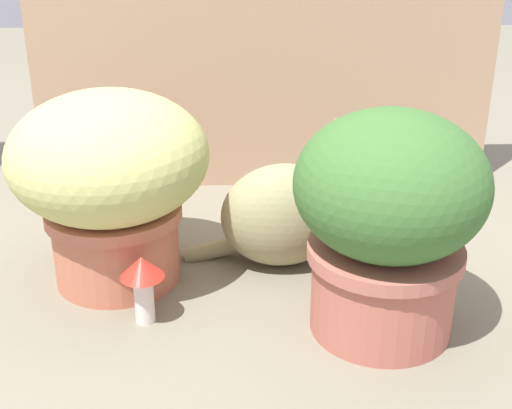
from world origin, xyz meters
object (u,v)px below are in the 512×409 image
at_px(leafy_planter, 388,217).
at_px(cat, 291,209).
at_px(grass_planter, 110,177).
at_px(mushroom_ornament_red, 143,277).
at_px(mushroom_ornament_pink, 93,260).

xyz_separation_m(leafy_planter, cat, (-0.14, 0.25, -0.10)).
bearing_deg(grass_planter, mushroom_ornament_red, -66.10).
bearing_deg(cat, mushroom_ornament_red, -142.30).
xyz_separation_m(grass_planter, cat, (0.35, 0.06, -0.10)).
xyz_separation_m(cat, mushroom_ornament_pink, (-0.39, -0.12, -0.05)).
distance_m(mushroom_ornament_red, mushroom_ornament_pink, 0.15).
xyz_separation_m(leafy_planter, mushroom_ornament_pink, (-0.53, 0.13, -0.14)).
xyz_separation_m(mushroom_ornament_red, mushroom_ornament_pink, (-0.11, 0.10, -0.02)).
height_order(grass_planter, cat, grass_planter).
distance_m(grass_planter, mushroom_ornament_pink, 0.16).
height_order(cat, mushroom_ornament_pink, cat).
height_order(leafy_planter, mushroom_ornament_red, leafy_planter).
bearing_deg(mushroom_ornament_red, leafy_planter, -4.29).
relative_size(leafy_planter, cat, 1.05).
height_order(grass_planter, mushroom_ornament_pink, grass_planter).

